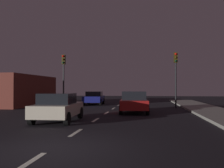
{
  "coord_description": "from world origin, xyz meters",
  "views": [
    {
      "loc": [
        2.72,
        -6.62,
        1.76
      ],
      "look_at": [
        -0.12,
        13.87,
        2.11
      ],
      "focal_mm": 38.49,
      "sensor_mm": 36.0,
      "label": 1
    }
  ],
  "objects": [
    {
      "name": "ground_plane",
      "position": [
        0.0,
        7.0,
        0.0
      ],
      "size": [
        80.0,
        80.0,
        0.0
      ],
      "primitive_type": "plane",
      "color": "black"
    },
    {
      "name": "traffic_signal_right",
      "position": [
        5.4,
        15.14,
        3.44
      ],
      "size": [
        0.32,
        0.38,
        4.91
      ],
      "color": "black",
      "rests_on": "ground_plane"
    },
    {
      "name": "lane_stripe_fourth",
      "position": [
        0.0,
        10.2,
        0.0
      ],
      "size": [
        0.16,
        1.6,
        0.01
      ],
      "primitive_type": "cube",
      "color": "silver",
      "rests_on": "ground_plane"
    },
    {
      "name": "lane_stripe_third",
      "position": [
        0.0,
        6.4,
        0.0
      ],
      "size": [
        0.16,
        1.6,
        0.01
      ],
      "primitive_type": "cube",
      "color": "silver",
      "rests_on": "ground_plane"
    },
    {
      "name": "lane_stripe_nearest",
      "position": [
        0.0,
        -1.2,
        0.0
      ],
      "size": [
        0.16,
        1.6,
        0.01
      ],
      "primitive_type": "cube",
      "color": "silver",
      "rests_on": "ground_plane"
    },
    {
      "name": "car_adjacent_lane",
      "position": [
        -1.85,
        5.59,
        0.75
      ],
      "size": [
        2.11,
        4.0,
        1.49
      ],
      "color": "beige",
      "rests_on": "ground_plane"
    },
    {
      "name": "lane_stripe_fifth",
      "position": [
        0.0,
        14.0,
        0.0
      ],
      "size": [
        0.16,
        1.6,
        0.01
      ],
      "primitive_type": "cube",
      "color": "silver",
      "rests_on": "ground_plane"
    },
    {
      "name": "lane_stripe_second",
      "position": [
        0.0,
        2.6,
        0.0
      ],
      "size": [
        0.16,
        1.6,
        0.01
      ],
      "primitive_type": "cube",
      "color": "silver",
      "rests_on": "ground_plane"
    },
    {
      "name": "storefront_left",
      "position": [
        -10.59,
        16.49,
        1.52
      ],
      "size": [
        5.18,
        9.45,
        3.05
      ],
      "primitive_type": "cube",
      "color": "maroon",
      "rests_on": "ground_plane"
    },
    {
      "name": "lane_stripe_sixth",
      "position": [
        0.0,
        17.8,
        0.0
      ],
      "size": [
        0.16,
        1.6,
        0.01
      ],
      "primitive_type": "cube",
      "color": "silver",
      "rests_on": "ground_plane"
    },
    {
      "name": "car_stopped_ahead",
      "position": [
        1.92,
        10.48,
        0.77
      ],
      "size": [
        2.15,
        4.01,
        1.53
      ],
      "color": "#B21919",
      "rests_on": "ground_plane"
    },
    {
      "name": "car_oncoming_far",
      "position": [
        -2.66,
        18.34,
        0.72
      ],
      "size": [
        2.11,
        4.07,
        1.4
      ],
      "color": "navy",
      "rests_on": "ground_plane"
    },
    {
      "name": "traffic_signal_left",
      "position": [
        -4.92,
        15.14,
        3.44
      ],
      "size": [
        0.32,
        0.38,
        4.91
      ],
      "color": "#2D2D30",
      "rests_on": "ground_plane"
    }
  ]
}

